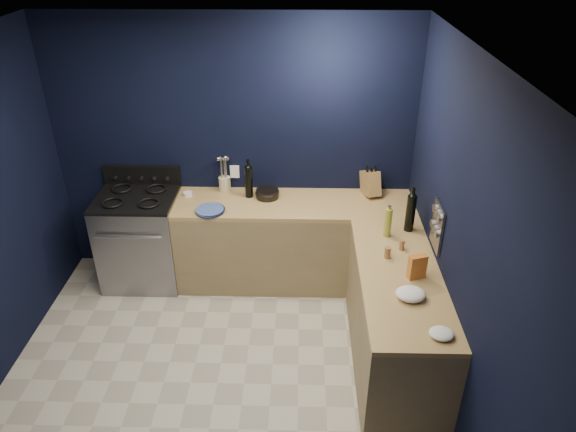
{
  "coord_description": "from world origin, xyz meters",
  "views": [
    {
      "loc": [
        0.65,
        -3.03,
        3.3
      ],
      "look_at": [
        0.55,
        1.0,
        1.0
      ],
      "focal_mm": 32.91,
      "sensor_mm": 36.0,
      "label": 1
    }
  ],
  "objects_px": {
    "gas_range": "(142,240)",
    "plate_stack": "(210,210)",
    "utensil_crock": "(225,184)",
    "knife_block": "(370,183)",
    "crouton_bag": "(417,267)"
  },
  "relations": [
    {
      "from": "plate_stack",
      "to": "utensil_crock",
      "type": "height_order",
      "value": "utensil_crock"
    },
    {
      "from": "knife_block",
      "to": "crouton_bag",
      "type": "xyz_separation_m",
      "value": [
        0.2,
        -1.37,
        -0.02
      ]
    },
    {
      "from": "gas_range",
      "to": "crouton_bag",
      "type": "relative_size",
      "value": 4.67
    },
    {
      "from": "gas_range",
      "to": "plate_stack",
      "type": "relative_size",
      "value": 3.52
    },
    {
      "from": "plate_stack",
      "to": "crouton_bag",
      "type": "relative_size",
      "value": 1.33
    },
    {
      "from": "gas_range",
      "to": "utensil_crock",
      "type": "relative_size",
      "value": 6.32
    },
    {
      "from": "utensil_crock",
      "to": "plate_stack",
      "type": "bearing_deg",
      "value": -100.85
    },
    {
      "from": "gas_range",
      "to": "utensil_crock",
      "type": "xyz_separation_m",
      "value": [
        0.83,
        0.26,
        0.51
      ]
    },
    {
      "from": "plate_stack",
      "to": "utensil_crock",
      "type": "bearing_deg",
      "value": 79.15
    },
    {
      "from": "utensil_crock",
      "to": "crouton_bag",
      "type": "height_order",
      "value": "crouton_bag"
    },
    {
      "from": "knife_block",
      "to": "utensil_crock",
      "type": "bearing_deg",
      "value": 161.49
    },
    {
      "from": "utensil_crock",
      "to": "crouton_bag",
      "type": "bearing_deg",
      "value": -40.89
    },
    {
      "from": "plate_stack",
      "to": "crouton_bag",
      "type": "height_order",
      "value": "crouton_bag"
    },
    {
      "from": "crouton_bag",
      "to": "gas_range",
      "type": "bearing_deg",
      "value": 137.06
    },
    {
      "from": "gas_range",
      "to": "utensil_crock",
      "type": "bearing_deg",
      "value": 17.25
    }
  ]
}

